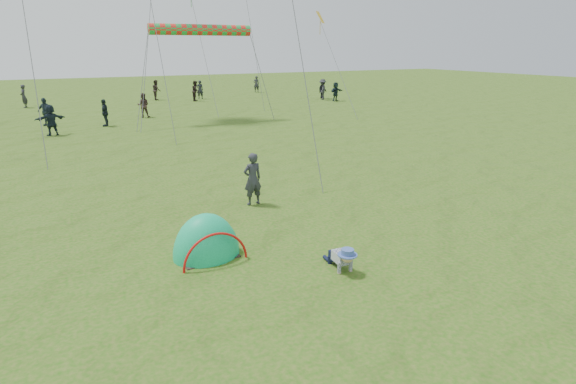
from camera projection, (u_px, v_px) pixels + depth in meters
name	position (u px, v px, depth m)	size (l,w,h in m)	color
ground	(284.00, 272.00, 9.35)	(140.00, 140.00, 0.00)	#1C590B
crawling_toddler	(342.00, 257.00, 9.40)	(0.52, 0.74, 0.57)	black
popup_tent	(207.00, 255.00, 10.14)	(1.52, 1.25, 1.96)	#079D58
standing_adult	(253.00, 179.00, 13.17)	(0.57, 0.38, 1.57)	#2C2D35
crowd_person_0	(256.00, 84.00, 46.53)	(0.61, 0.40, 1.66)	#2F3035
crowd_person_1	(156.00, 90.00, 39.78)	(0.85, 0.66, 1.74)	#312623
crowd_person_2	(105.00, 113.00, 26.46)	(0.93, 0.39, 1.58)	black
crowd_person_3	(322.00, 90.00, 39.95)	(1.15, 0.66, 1.78)	#2E2E33
crowd_person_5	(336.00, 92.00, 39.01)	(1.50, 0.48, 1.61)	black
crowd_person_6	(200.00, 90.00, 40.64)	(0.60, 0.39, 1.64)	#20222A
crowd_person_7	(196.00, 91.00, 39.05)	(0.84, 0.65, 1.72)	black
crowd_person_8	(45.00, 112.00, 26.65)	(0.96, 0.40, 1.64)	#273540
crowd_person_9	(323.00, 89.00, 40.99)	(1.12, 0.64, 1.73)	black
crowd_person_11	(51.00, 120.00, 23.69)	(1.51, 0.48, 1.63)	#1A2532
crowd_person_12	(24.00, 96.00, 34.62)	(0.64, 0.42, 1.75)	#2D2C33
crowd_person_13	(143.00, 105.00, 29.85)	(0.77, 0.60, 1.59)	#3D2A28
rainbow_tube_kite	(201.00, 30.00, 26.87)	(0.64, 0.64, 6.18)	red
diamond_kite_2	(320.00, 17.00, 31.39)	(0.92, 0.92, 0.00)	yellow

